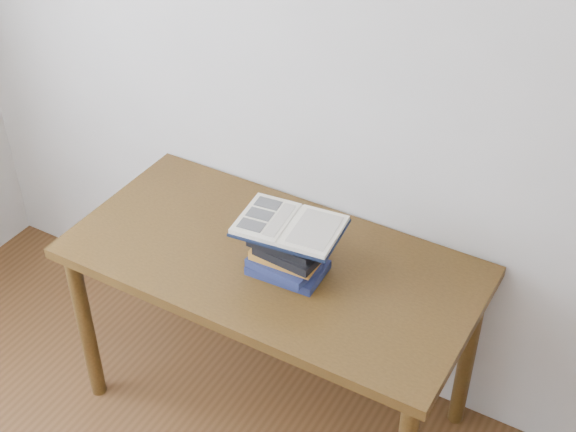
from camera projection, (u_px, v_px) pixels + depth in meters
The scene contains 3 objects.
desk at pixel (272, 279), 2.82m from camera, with size 1.43×0.72×0.77m.
book_stack at pixel (289, 252), 2.65m from camera, with size 0.26×0.20×0.18m.
open_book at pixel (290, 226), 2.59m from camera, with size 0.36×0.27×0.03m.
Camera 1 is at (1.06, -0.42, 2.55)m, focal length 50.00 mm.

